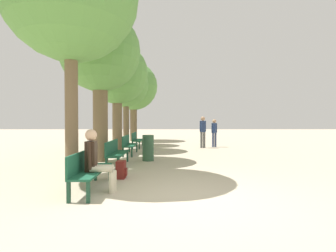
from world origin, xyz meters
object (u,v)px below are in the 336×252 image
(backpack, at_px, (121,170))
(pedestrian_mid, at_px, (214,131))
(person_seated, at_px, (97,159))
(tree_row_4, at_px, (133,87))
(bench_row_1, at_px, (115,151))
(bench_row_3, at_px, (136,139))
(bench_row_2, at_px, (128,143))
(trash_bin, at_px, (148,148))
(tree_row_2, at_px, (117,74))
(tree_row_1, at_px, (100,54))
(pedestrian_near, at_px, (203,130))
(bench_row_0, at_px, (88,167))
(tree_row_3, at_px, (126,85))

(backpack, distance_m, pedestrian_mid, 8.77)
(person_seated, bearing_deg, tree_row_4, 94.04)
(bench_row_1, distance_m, person_seated, 3.08)
(bench_row_3, bearing_deg, bench_row_2, -90.00)
(bench_row_2, xyz_separation_m, trash_bin, (0.98, -1.77, -0.01))
(bench_row_3, xyz_separation_m, backpack, (0.50, -7.61, -0.27))
(tree_row_2, bearing_deg, bench_row_2, -62.33)
(bench_row_3, bearing_deg, tree_row_1, -98.87)
(bench_row_3, height_order, pedestrian_near, pedestrian_near)
(pedestrian_mid, bearing_deg, bench_row_3, -176.49)
(bench_row_0, height_order, pedestrian_mid, pedestrian_mid)
(pedestrian_near, bearing_deg, bench_row_2, -142.78)
(bench_row_2, height_order, backpack, bench_row_2)
(tree_row_4, bearing_deg, tree_row_3, -90.00)
(bench_row_3, bearing_deg, trash_bin, -78.21)
(tree_row_2, bearing_deg, person_seated, -82.57)
(bench_row_0, bearing_deg, tree_row_3, 94.23)
(bench_row_2, height_order, tree_row_1, tree_row_1)
(bench_row_0, xyz_separation_m, trash_bin, (0.98, 4.04, -0.01))
(bench_row_0, height_order, tree_row_3, tree_row_3)
(backpack, xyz_separation_m, pedestrian_near, (3.11, 7.44, 0.75))
(pedestrian_near, xyz_separation_m, pedestrian_mid, (0.70, 0.43, -0.08))
(person_seated, bearing_deg, pedestrian_mid, 65.98)
(bench_row_2, relative_size, tree_row_2, 0.35)
(bench_row_0, distance_m, bench_row_2, 5.82)
(person_seated, bearing_deg, backpack, 77.85)
(tree_row_1, xyz_separation_m, trash_bin, (1.72, 0.07, -3.41))
(tree_row_2, distance_m, tree_row_3, 2.80)
(bench_row_3, relative_size, tree_row_1, 0.34)
(bench_row_2, bearing_deg, tree_row_4, 95.53)
(tree_row_2, bearing_deg, bench_row_1, -80.27)
(tree_row_1, distance_m, tree_row_4, 9.51)
(tree_row_4, bearing_deg, bench_row_1, -85.99)
(bench_row_3, bearing_deg, pedestrian_near, -2.71)
(tree_row_3, distance_m, tree_row_4, 3.47)
(bench_row_2, xyz_separation_m, tree_row_1, (-0.74, -1.84, 3.39))
(bench_row_1, xyz_separation_m, backpack, (0.50, -1.79, -0.27))
(pedestrian_near, distance_m, pedestrian_mid, 0.83)
(tree_row_1, bearing_deg, bench_row_1, -55.20)
(tree_row_1, bearing_deg, tree_row_4, 90.00)
(bench_row_0, distance_m, bench_row_3, 8.73)
(tree_row_4, distance_m, backpack, 12.96)
(pedestrian_mid, bearing_deg, tree_row_1, -135.16)
(bench_row_2, distance_m, pedestrian_mid, 5.36)
(bench_row_1, height_order, person_seated, person_seated)
(bench_row_0, bearing_deg, tree_row_4, 93.15)
(bench_row_1, bearing_deg, backpack, -74.42)
(person_seated, bearing_deg, pedestrian_near, 68.80)
(bench_row_1, distance_m, pedestrian_mid, 7.46)
(bench_row_2, relative_size, tree_row_3, 0.37)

